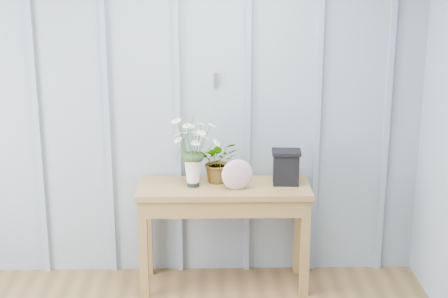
{
  "coord_description": "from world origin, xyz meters",
  "views": [
    {
      "loc": [
        0.48,
        -2.52,
        2.3
      ],
      "look_at": [
        0.58,
        1.94,
        1.03
      ],
      "focal_mm": 55.0,
      "sensor_mm": 36.0,
      "label": 1
    }
  ],
  "objects_px": {
    "daisy_vase": "(193,139)",
    "felt_disc_vessel": "(237,175)",
    "carved_box": "(286,167)",
    "sideboard": "(224,201)"
  },
  "relations": [
    {
      "from": "daisy_vase",
      "to": "felt_disc_vessel",
      "type": "xyz_separation_m",
      "value": [
        0.3,
        -0.08,
        -0.23
      ]
    },
    {
      "from": "carved_box",
      "to": "felt_disc_vessel",
      "type": "bearing_deg",
      "value": -161.1
    },
    {
      "from": "felt_disc_vessel",
      "to": "carved_box",
      "type": "xyz_separation_m",
      "value": [
        0.34,
        0.12,
        0.02
      ]
    },
    {
      "from": "daisy_vase",
      "to": "felt_disc_vessel",
      "type": "height_order",
      "value": "daisy_vase"
    },
    {
      "from": "sideboard",
      "to": "carved_box",
      "type": "distance_m",
      "value": 0.5
    },
    {
      "from": "sideboard",
      "to": "daisy_vase",
      "type": "distance_m",
      "value": 0.5
    },
    {
      "from": "sideboard",
      "to": "daisy_vase",
      "type": "bearing_deg",
      "value": -179.03
    },
    {
      "from": "sideboard",
      "to": "daisy_vase",
      "type": "relative_size",
      "value": 2.21
    },
    {
      "from": "felt_disc_vessel",
      "to": "daisy_vase",
      "type": "bearing_deg",
      "value": 157.89
    },
    {
      "from": "sideboard",
      "to": "carved_box",
      "type": "height_order",
      "value": "carved_box"
    }
  ]
}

